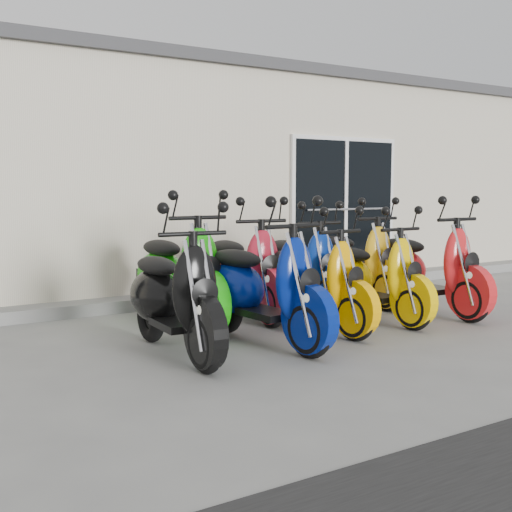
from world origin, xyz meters
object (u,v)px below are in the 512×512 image
object	(u,v)px
scooter_front_orange_a	(311,268)
scooter_back_green	(178,259)
scooter_front_orange_b	(372,263)
scooter_back_red	(243,257)
scooter_back_blue	(301,255)
scooter_front_black	(173,279)
scooter_front_red	(427,255)
scooter_front_blue	(262,270)
scooter_back_yellow	(355,250)

from	to	relation	value
scooter_front_orange_a	scooter_back_green	distance (m)	1.46
scooter_front_orange_b	scooter_back_red	xyz separation A→B (m)	(-1.15, 0.96, 0.05)
scooter_back_blue	scooter_front_black	bearing A→B (deg)	-147.53
scooter_front_black	scooter_front_orange_b	world-z (taller)	scooter_front_black
scooter_front_orange_a	scooter_back_blue	size ratio (longest dim) A/B	0.98
scooter_back_green	scooter_back_red	distance (m)	0.86
scooter_front_orange_a	scooter_back_green	world-z (taller)	scooter_back_green
scooter_front_black	scooter_front_orange_a	bearing A→B (deg)	8.02
scooter_front_black	scooter_front_red	distance (m)	3.45
scooter_back_red	scooter_front_orange_a	bearing A→B (deg)	-72.65
scooter_front_black	scooter_back_green	world-z (taller)	scooter_back_green
scooter_front_orange_a	scooter_front_orange_b	bearing A→B (deg)	-5.32
scooter_front_black	scooter_back_green	bearing A→B (deg)	64.86
scooter_front_blue	scooter_front_orange_a	world-z (taller)	scooter_front_blue
scooter_front_red	scooter_back_blue	distance (m)	1.53
scooter_front_red	scooter_back_blue	bearing A→B (deg)	138.61
scooter_front_blue	scooter_back_green	xyz separation A→B (m)	(-0.34, 1.17, 0.03)
scooter_back_red	scooter_back_blue	distance (m)	0.87
scooter_front_red	scooter_back_blue	xyz separation A→B (m)	(-1.15, 1.01, -0.03)
scooter_front_blue	scooter_front_red	xyz separation A→B (m)	(2.53, 0.26, -0.01)
scooter_front_red	scooter_back_blue	world-z (taller)	scooter_front_red
scooter_front_black	scooter_front_red	world-z (taller)	scooter_front_red
scooter_back_green	scooter_back_blue	world-z (taller)	scooter_back_green
scooter_front_black	scooter_front_orange_b	bearing A→B (deg)	6.75
scooter_front_blue	scooter_back_red	xyz separation A→B (m)	(0.51, 1.22, -0.01)
scooter_front_orange_a	scooter_back_red	bearing A→B (deg)	96.54
scooter_back_yellow	scooter_front_black	bearing A→B (deg)	-157.32
scooter_back_blue	scooter_back_yellow	xyz separation A→B (m)	(0.86, -0.03, 0.02)
scooter_front_orange_b	scooter_front_red	bearing A→B (deg)	-3.36
scooter_front_black	scooter_front_blue	distance (m)	0.92
scooter_front_blue	scooter_back_yellow	bearing A→B (deg)	22.89
scooter_back_red	scooter_front_blue	bearing A→B (deg)	-109.58
scooter_front_blue	scooter_front_red	size ratio (longest dim) A/B	1.01
scooter_front_black	scooter_front_blue	bearing A→B (deg)	-1.28
scooter_front_orange_b	scooter_front_red	world-z (taller)	scooter_front_red
scooter_front_orange_b	scooter_back_green	bearing A→B (deg)	152.78
scooter_front_black	scooter_front_orange_a	world-z (taller)	scooter_front_black
scooter_front_red	scooter_front_blue	bearing A→B (deg)	-174.43
scooter_front_black	scooter_front_red	xyz separation A→B (m)	(3.45, 0.21, 0.01)
scooter_front_blue	scooter_front_orange_a	bearing A→B (deg)	10.66
scooter_front_black	scooter_front_blue	size ratio (longest dim) A/B	0.97
scooter_front_red	scooter_back_red	world-z (taller)	scooter_front_red
scooter_back_blue	scooter_front_orange_b	bearing A→B (deg)	-69.36
scooter_back_blue	scooter_back_green	bearing A→B (deg)	-172.33
scooter_front_black	scooter_front_orange_b	distance (m)	2.59
scooter_front_orange_b	scooter_front_red	distance (m)	0.87
scooter_back_red	scooter_front_red	bearing A→B (deg)	-22.39
scooter_front_red	scooter_back_green	distance (m)	3.02
scooter_front_blue	scooter_front_red	bearing A→B (deg)	-0.19
scooter_front_orange_b	scooter_back_blue	distance (m)	1.04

